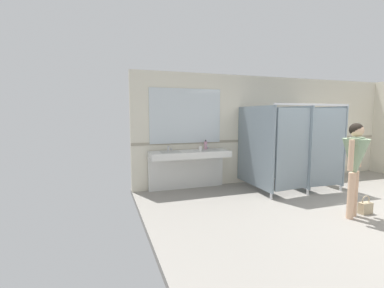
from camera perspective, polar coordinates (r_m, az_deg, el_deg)
The scene contains 10 objects.
ground_plane at distance 5.64m, azimuth 32.82°, elevation -12.63°, with size 7.39×5.56×0.10m, color gray.
wall_back at distance 7.21m, azimuth 17.49°, elevation 3.08°, with size 7.39×0.12×2.63m, color beige.
wall_back_tile_band at distance 7.18m, azimuth 17.72°, elevation 0.92°, with size 7.39×0.01×0.06m, color #9E937F.
vanity_counter at distance 5.92m, azimuth -0.73°, elevation -3.75°, with size 1.77×0.55×1.01m.
mirror_panel at distance 6.01m, azimuth -1.32°, elevation 6.06°, with size 1.67×0.02×1.23m, color silver.
bathroom_stalls at distance 6.34m, azimuth 21.24°, elevation -0.30°, with size 1.88×1.45×1.91m.
person_standing at distance 5.02m, azimuth 31.72°, elevation -2.78°, with size 0.53×0.53×1.55m.
handbag at distance 5.51m, azimuth 33.33°, elevation -11.36°, with size 0.22×0.12×0.32m.
soap_dispenser at distance 6.09m, azimuth 2.96°, elevation -0.26°, with size 0.07×0.07×0.22m.
paper_cup at distance 5.82m, azimuth 1.83°, elevation -0.97°, with size 0.07×0.07×0.10m, color white.
Camera 1 is at (-4.26, -3.26, 1.68)m, focal length 24.71 mm.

